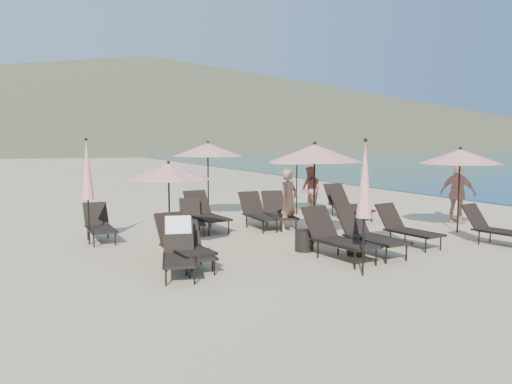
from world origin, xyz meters
name	(u,v)px	position (x,y,z in m)	size (l,w,h in m)	color
ground	(368,252)	(0.00, 0.00, 0.00)	(800.00, 800.00, 0.00)	#D6BA8C
volcanic_headland	(166,104)	(71.37, 302.62, 26.49)	(690.00, 690.00, 55.00)	brown
lounger_0	(192,248)	(-4.04, 0.28, 0.40)	(0.63, 1.53, 0.87)	black
lounger_1	(183,242)	(-4.14, 0.60, 0.46)	(0.86, 1.79, 0.99)	black
lounger_2	(337,236)	(-1.02, -0.26, 0.49)	(0.94, 1.91, 1.05)	black
lounger_3	(369,233)	(-0.14, -0.19, 0.49)	(0.83, 1.86, 1.04)	black
lounger_4	(406,227)	(1.27, 0.22, 0.45)	(0.87, 1.74, 0.96)	black
lounger_5	(495,227)	(3.27, -0.60, 0.44)	(0.94, 1.73, 0.94)	black
lounger_6	(99,224)	(-5.37, 3.86, 0.43)	(0.67, 1.61, 0.91)	black
lounger_7	(191,217)	(-2.91, 4.04, 0.42)	(0.89, 1.63, 0.89)	black
lounger_8	(259,212)	(-0.94, 3.88, 0.47)	(0.70, 1.77, 1.01)	black
lounger_9	(278,211)	(-0.37, 3.78, 0.47)	(1.00, 1.86, 1.02)	black
lounger_10	(344,202)	(2.55, 4.70, 0.50)	(0.82, 1.89, 1.06)	black
lounger_11	(349,206)	(2.42, 4.23, 0.44)	(0.75, 1.70, 0.95)	black
lounger_12	(179,248)	(-4.38, 0.00, 0.48)	(0.96, 1.71, 1.01)	black
lounger_13	(205,213)	(-2.44, 4.23, 0.50)	(0.89, 1.92, 1.07)	black
umbrella_open_0	(169,172)	(-4.11, 1.74, 1.83)	(1.92, 1.92, 2.07)	black
umbrella_open_1	(315,153)	(-0.60, 1.39, 2.21)	(2.32, 2.32, 2.50)	black
umbrella_open_2	(460,157)	(3.77, 1.04, 2.08)	(2.19, 2.19, 2.36)	black
umbrella_open_3	(208,150)	(-1.70, 6.16, 2.24)	(2.35, 2.35, 2.53)	black
umbrella_open_4	(297,158)	(1.38, 5.85, 1.95)	(2.05, 2.05, 2.20)	black
umbrella_closed_0	(365,181)	(-1.32, -1.58, 1.77)	(0.30, 0.30, 2.55)	black
umbrella_closed_1	(365,171)	(2.47, 3.53, 1.61)	(0.27, 0.27, 2.31)	black
umbrella_closed_2	(87,171)	(-5.65, 3.50, 1.80)	(0.30, 0.30, 2.58)	black
side_table_0	(304,241)	(-1.26, 0.70, 0.24)	(0.43, 0.43, 0.48)	black
side_table_1	(356,245)	(-0.44, -0.15, 0.22)	(0.40, 0.40, 0.44)	black
beachgoer_a	(289,200)	(-0.39, 3.09, 0.87)	(0.64, 0.42, 1.74)	#A57259
beachgoer_b	(311,190)	(2.00, 5.97, 0.82)	(0.80, 0.62, 1.64)	#9A5C4F
beachgoer_c	(458,193)	(4.92, 2.16, 0.93)	(1.09, 0.45, 1.85)	tan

